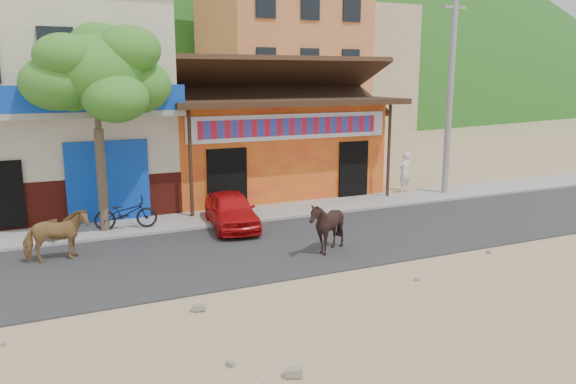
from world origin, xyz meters
The scene contains 16 objects.
ground centered at (0.00, 0.00, 0.00)m, with size 120.00×120.00×0.00m, color #9E825B.
road centered at (0.00, 2.50, 0.02)m, with size 60.00×5.00×0.04m, color #28282B.
sidewalk centered at (0.00, 6.00, 0.06)m, with size 60.00×2.00×0.12m, color gray.
dance_club centered at (2.00, 10.00, 1.80)m, with size 8.00×6.00×3.60m, color orange.
cafe_building centered at (-5.50, 10.00, 3.50)m, with size 7.00×6.00×7.00m, color beige.
apartment_front centered at (9.00, 24.00, 6.00)m, with size 9.00×9.00×12.00m, color #CC723F.
apartment_rear centered at (18.00, 30.00, 5.00)m, with size 8.00×8.00×10.00m, color tan.
hillside centered at (0.00, 70.00, 12.00)m, with size 100.00×40.00×24.00m, color #194C14.
tree centered at (-4.60, 5.80, 3.12)m, with size 3.00×3.00×6.00m, color #2D721E, non-canonical shape.
utility_pole centered at (8.20, 6.00, 4.12)m, with size 0.24×0.24×8.00m, color gray.
cow_tan centered at (-6.00, 3.60, 0.69)m, with size 0.70×1.54×1.30m, color olive.
cow_dark centered at (0.48, 1.40, 0.75)m, with size 1.14×1.28×1.41m, color black.
red_car centered at (-1.00, 4.80, 0.59)m, with size 1.31×3.25×1.11m, color red.
scooter centered at (-4.00, 5.69, 0.60)m, with size 0.63×1.82×0.95m, color black.
pedestrian centered at (6.77, 6.70, 0.92)m, with size 0.58×0.38×1.60m, color white.
cafe_chair_right centered at (-6.00, 5.30, 0.62)m, with size 0.47×0.47×1.01m, color #4E311A, non-canonical shape.
Camera 1 is at (-6.31, -11.07, 4.61)m, focal length 35.00 mm.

